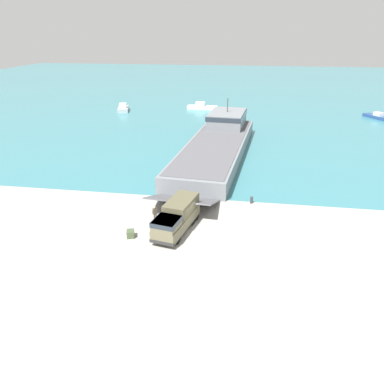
# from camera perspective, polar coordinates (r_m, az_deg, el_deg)

# --- Properties ---
(ground_plane) EXTENTS (240.00, 240.00, 0.00)m
(ground_plane) POSITION_cam_1_polar(r_m,az_deg,el_deg) (37.87, -1.09, -5.44)
(ground_plane) COLOR #A8A59E
(water_surface) EXTENTS (240.00, 180.00, 0.01)m
(water_surface) POSITION_cam_1_polar(r_m,az_deg,el_deg) (131.26, 6.48, 15.34)
(water_surface) COLOR teal
(water_surface) RESTS_ON ground_plane
(landing_craft) EXTENTS (11.28, 39.43, 7.16)m
(landing_craft) POSITION_cam_1_polar(r_m,az_deg,el_deg) (61.07, 4.00, 7.65)
(landing_craft) COLOR gray
(landing_craft) RESTS_ON ground_plane
(military_truck) EXTENTS (3.77, 7.56, 2.87)m
(military_truck) POSITION_cam_1_polar(r_m,az_deg,el_deg) (36.71, -2.35, -3.76)
(military_truck) COLOR #6B664C
(military_truck) RESTS_ON ground_plane
(soldier_on_ramp) EXTENTS (0.50, 0.44, 1.72)m
(soldier_on_ramp) POSITION_cam_1_polar(r_m,az_deg,el_deg) (38.78, -5.66, -3.17)
(soldier_on_ramp) COLOR #4C4738
(soldier_on_ramp) RESTS_ON ground_plane
(moored_boat_a) EXTENTS (3.72, 5.85, 1.96)m
(moored_boat_a) POSITION_cam_1_polar(r_m,az_deg,el_deg) (95.08, -10.44, 12.42)
(moored_boat_a) COLOR #B7BABF
(moored_boat_a) RESTS_ON ground_plane
(moored_boat_b) EXTENTS (7.60, 2.55, 1.82)m
(moored_boat_b) POSITION_cam_1_polar(r_m,az_deg,el_deg) (95.79, 1.54, 12.84)
(moored_boat_b) COLOR white
(moored_boat_b) RESTS_ON ground_plane
(moored_boat_c) EXTENTS (4.84, 6.23, 1.46)m
(moored_boat_c) POSITION_cam_1_polar(r_m,az_deg,el_deg) (94.95, 26.31, 10.30)
(moored_boat_c) COLOR navy
(moored_boat_c) RESTS_ON ground_plane
(mooring_bollard) EXTENTS (0.37, 0.37, 0.86)m
(mooring_bollard) POSITION_cam_1_polar(r_m,az_deg,el_deg) (43.35, 9.06, -1.13)
(mooring_bollard) COLOR #333338
(mooring_bollard) RESTS_ON ground_plane
(cargo_crate) EXTENTS (0.91, 1.01, 0.70)m
(cargo_crate) POSITION_cam_1_polar(r_m,az_deg,el_deg) (36.55, -9.35, -6.30)
(cargo_crate) COLOR #475638
(cargo_crate) RESTS_ON ground_plane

